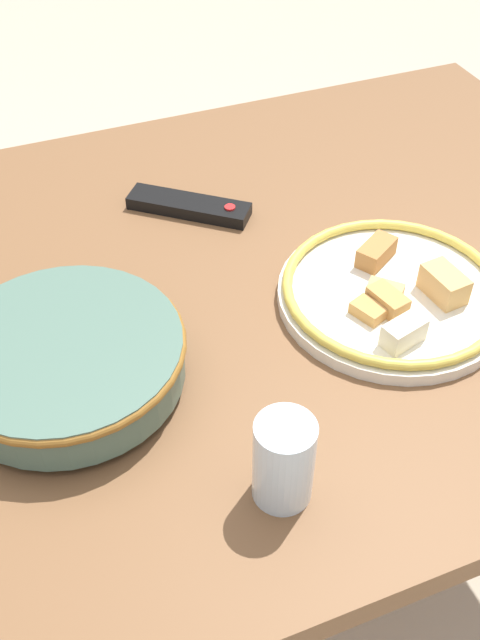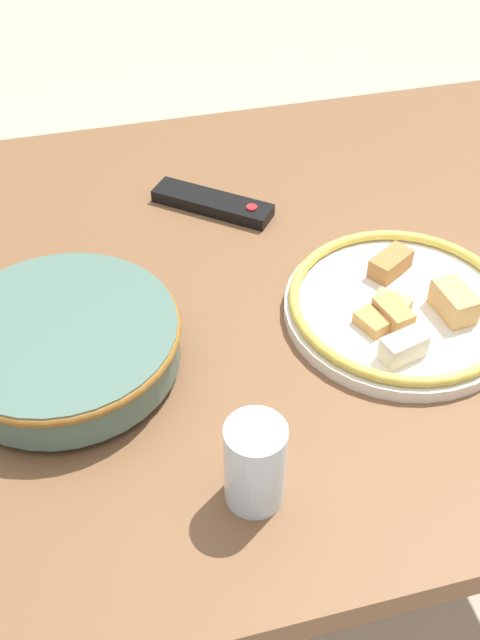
{
  "view_description": "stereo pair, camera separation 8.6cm",
  "coord_description": "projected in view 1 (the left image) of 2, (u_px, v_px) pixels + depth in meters",
  "views": [
    {
      "loc": [
        -0.22,
        -0.74,
        1.41
      ],
      "look_at": [
        0.03,
        -0.11,
        0.76
      ],
      "focal_mm": 42.0,
      "sensor_mm": 36.0,
      "label": 1
    },
    {
      "loc": [
        -0.14,
        -0.77,
        1.41
      ],
      "look_at": [
        0.03,
        -0.11,
        0.76
      ],
      "focal_mm": 42.0,
      "sensor_mm": 36.0,
      "label": 2
    }
  ],
  "objects": [
    {
      "name": "noodle_bowl",
      "position": [
        66.0,
        359.0,
        0.88
      ],
      "size": [
        0.29,
        0.29,
        0.07
      ],
      "color": "#4C6B5B",
      "rests_on": "dining_table"
    },
    {
      "name": "tv_remote",
      "position": [
        189.0,
        206.0,
        1.16
      ],
      "size": [
        0.18,
        0.16,
        0.02
      ],
      "rotation": [
        0.0,
        0.0,
        4.04
      ],
      "color": "black",
      "rests_on": "dining_table"
    },
    {
      "name": "food_plate",
      "position": [
        393.0,
        292.0,
        1.01
      ],
      "size": [
        0.31,
        0.31,
        0.06
      ],
      "color": "silver",
      "rests_on": "dining_table"
    },
    {
      "name": "ground_plane",
      "position": [
        206.0,
        559.0,
        1.53
      ],
      "size": [
        8.0,
        8.0,
        0.0
      ],
      "primitive_type": "plane",
      "color": "#B7A88E"
    },
    {
      "name": "drinking_glass",
      "position": [
        284.0,
        461.0,
        0.76
      ],
      "size": [
        0.06,
        0.06,
        0.11
      ],
      "color": "silver",
      "rests_on": "dining_table"
    },
    {
      "name": "dining_table",
      "position": [
        192.0,
        331.0,
        1.08
      ],
      "size": [
        1.5,
        0.97,
        0.72
      ],
      "color": "brown",
      "rests_on": "ground_plane"
    }
  ]
}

